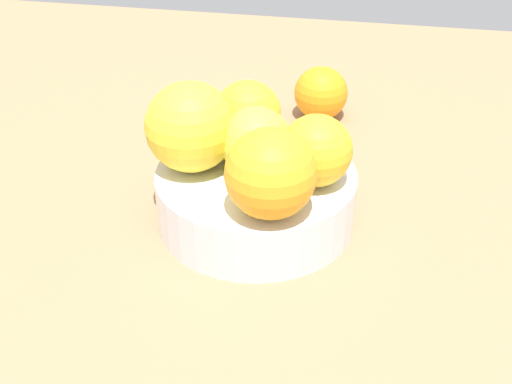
% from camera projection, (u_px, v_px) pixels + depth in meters
% --- Properties ---
extents(ground_plane, '(1.10, 1.10, 0.02)m').
position_uv_depth(ground_plane, '(256.00, 229.00, 0.62)').
color(ground_plane, '#997551').
extents(fruit_bowl, '(0.18, 0.18, 0.05)m').
position_uv_depth(fruit_bowl, '(256.00, 198.00, 0.61)').
color(fruit_bowl, silver).
rests_on(fruit_bowl, ground_plane).
extents(orange_in_bowl_0, '(0.06, 0.06, 0.06)m').
position_uv_depth(orange_in_bowl_0, '(248.00, 114.00, 0.62)').
color(orange_in_bowl_0, yellow).
rests_on(orange_in_bowl_0, fruit_bowl).
extents(orange_in_bowl_1, '(0.06, 0.06, 0.06)m').
position_uv_depth(orange_in_bowl_1, '(257.00, 141.00, 0.58)').
color(orange_in_bowl_1, yellow).
rests_on(orange_in_bowl_1, fruit_bowl).
extents(orange_in_bowl_2, '(0.06, 0.06, 0.06)m').
position_uv_depth(orange_in_bowl_2, '(316.00, 151.00, 0.56)').
color(orange_in_bowl_2, yellow).
rests_on(orange_in_bowl_2, fruit_bowl).
extents(orange_in_bowl_3, '(0.08, 0.08, 0.08)m').
position_uv_depth(orange_in_bowl_3, '(189.00, 129.00, 0.58)').
color(orange_in_bowl_3, yellow).
rests_on(orange_in_bowl_3, fruit_bowl).
extents(orange_in_bowl_4, '(0.07, 0.07, 0.07)m').
position_uv_depth(orange_in_bowl_4, '(271.00, 174.00, 0.52)').
color(orange_in_bowl_4, '#F9A823').
rests_on(orange_in_bowl_4, fruit_bowl).
extents(orange_loose_0, '(0.06, 0.06, 0.06)m').
position_uv_depth(orange_loose_0, '(321.00, 93.00, 0.77)').
color(orange_loose_0, orange).
rests_on(orange_loose_0, ground_plane).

